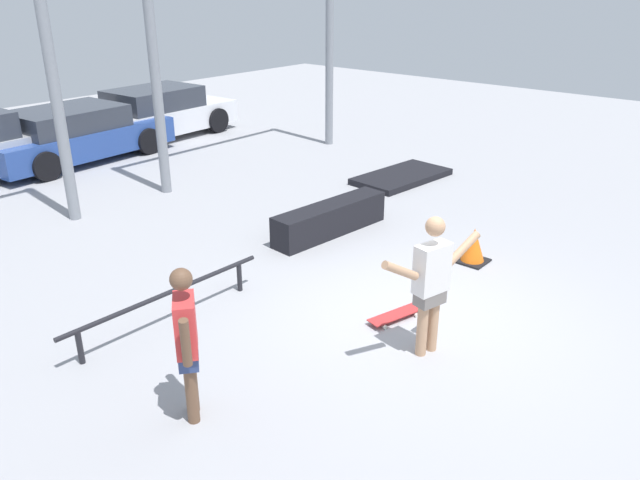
% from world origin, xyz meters
% --- Properties ---
extents(ground_plane, '(36.00, 36.00, 0.00)m').
position_xyz_m(ground_plane, '(0.00, 0.00, 0.00)').
color(ground_plane, '#9E9EA3').
extents(skateboarder, '(1.45, 0.44, 1.70)m').
position_xyz_m(skateboarder, '(-0.64, -0.54, 0.94)').
color(skateboarder, tan).
rests_on(skateboarder, ground_plane).
extents(skateboard, '(0.81, 0.40, 0.08)m').
position_xyz_m(skateboard, '(-0.25, 0.16, 0.06)').
color(skateboard, red).
rests_on(skateboard, ground_plane).
extents(grind_box, '(2.33, 0.67, 0.53)m').
position_xyz_m(grind_box, '(1.45, 2.66, 0.26)').
color(grind_box, black).
rests_on(grind_box, ground_plane).
extents(manual_pad, '(2.30, 1.32, 0.13)m').
position_xyz_m(manual_pad, '(4.82, 3.43, 0.07)').
color(manual_pad, black).
rests_on(manual_pad, ground_plane).
extents(grind_rail, '(2.92, 0.13, 0.45)m').
position_xyz_m(grind_rail, '(-2.19, 2.30, 0.36)').
color(grind_rail, black).
rests_on(grind_rail, ground_plane).
extents(parked_car_blue, '(4.54, 2.24, 1.27)m').
position_xyz_m(parked_car_blue, '(1.07, 10.20, 0.62)').
color(parked_car_blue, '#284793').
rests_on(parked_car_blue, ground_plane).
extents(parked_car_white, '(4.28, 2.08, 1.34)m').
position_xyz_m(parked_car_white, '(3.80, 10.63, 0.65)').
color(parked_car_white, white).
rests_on(parked_car_white, ground_plane).
extents(bystander, '(0.52, 0.62, 1.64)m').
position_xyz_m(bystander, '(-3.15, 0.63, 0.90)').
color(bystander, brown).
rests_on(bystander, ground_plane).
extents(traffic_cone, '(0.45, 0.45, 0.55)m').
position_xyz_m(traffic_cone, '(1.99, 0.25, 0.27)').
color(traffic_cone, black).
rests_on(traffic_cone, ground_plane).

